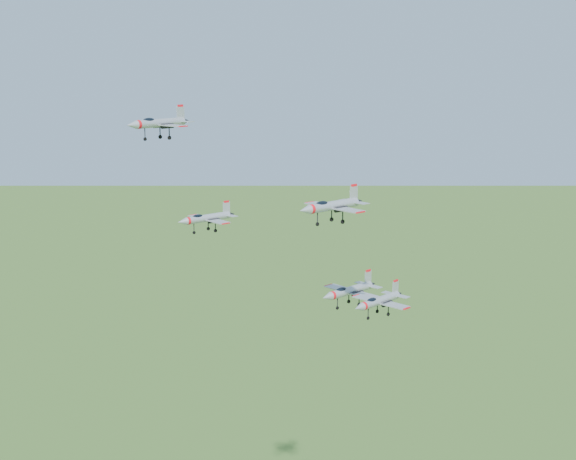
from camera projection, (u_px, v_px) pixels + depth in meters
jet_lead at (158, 123)px, 121.95m from camera, size 12.09×10.25×3.27m
jet_left_high at (206, 218)px, 126.56m from camera, size 10.97×9.15×2.93m
jet_right_high at (331, 206)px, 115.70m from camera, size 12.72×10.62×3.40m
jet_left_low at (349, 291)px, 140.53m from camera, size 13.67×11.46×3.66m
jet_right_low at (379, 301)px, 127.04m from camera, size 12.08×10.20×3.25m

